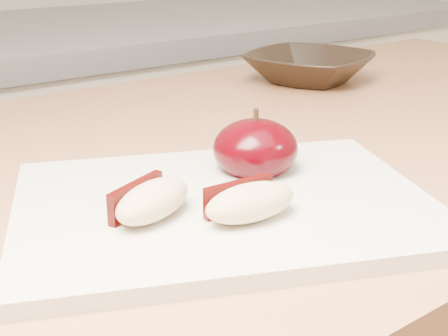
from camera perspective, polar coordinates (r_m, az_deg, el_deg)
cutting_board at (r=0.49m, az=-0.00°, el=-3.46°), size 0.39×0.34×0.01m
apple_half at (r=0.54m, az=2.89°, el=1.75°), size 0.08×0.08×0.06m
apple_wedge_a at (r=0.45m, az=-6.69°, el=-2.94°), size 0.08×0.06×0.03m
apple_wedge_b at (r=0.45m, az=2.31°, el=-3.09°), size 0.07×0.04×0.03m
bowl at (r=0.94m, az=7.77°, el=9.11°), size 0.23×0.23×0.04m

